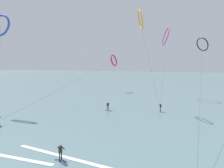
# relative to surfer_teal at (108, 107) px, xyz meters

# --- Properties ---
(sea_water) EXTENTS (400.00, 200.00, 0.08)m
(sea_water) POSITION_rel_surfer_teal_xyz_m (4.48, 75.29, -0.78)
(sea_water) COLOR slate
(sea_water) RESTS_ON ground
(surfer_teal) EXTENTS (1.40, 0.73, 1.70)m
(surfer_teal) POSITION_rel_surfer_teal_xyz_m (0.00, 0.00, 0.00)
(surfer_teal) COLOR teal
(surfer_teal) RESTS_ON ground
(surfer_navy) EXTENTS (1.40, 0.61, 1.70)m
(surfer_navy) POSITION_rel_surfer_teal_xyz_m (3.41, -20.99, 0.00)
(surfer_navy) COLOR navy
(surfer_navy) RESTS_ON ground
(surfer_lime) EXTENTS (1.40, 0.60, 1.70)m
(surfer_lime) POSITION_rel_surfer_teal_xyz_m (9.87, 2.41, 0.00)
(surfer_lime) COLOR #8CC62D
(surfer_lime) RESTS_ON ground
(kite_cobalt) EXTENTS (11.67, 10.44, 19.15)m
(kite_cobalt) POSITION_rel_surfer_teal_xyz_m (-20.99, -5.27, 16.02)
(kite_cobalt) COLOR #2647B7
(kite_cobalt) RESTS_ON ground
(kite_charcoal) EXTENTS (5.00, 55.66, 16.80)m
(kite_charcoal) POSITION_rel_surfer_teal_xyz_m (18.19, 29.35, 13.93)
(kite_charcoal) COLOR black
(kite_charcoal) RESTS_ON ground
(kite_amber) EXTENTS (6.18, 5.85, 20.40)m
(kite_amber) POSITION_rel_surfer_teal_xyz_m (4.89, 6.17, 17.55)
(kite_amber) COLOR orange
(kite_amber) RESTS_ON ground
(kite_magenta) EXTENTS (3.50, 24.60, 19.49)m
(kite_magenta) POSITION_rel_surfer_teal_xyz_m (8.25, 24.15, 16.04)
(kite_magenta) COLOR #CC288E
(kite_magenta) RESTS_ON ground
(kite_crimson) EXTENTS (3.60, 49.77, 12.18)m
(kite_crimson) POSITION_rel_surfer_teal_xyz_m (-8.86, 27.98, 9.33)
(kite_crimson) COLOR red
(kite_crimson) RESTS_ON ground
(wave_crest_far) EXTENTS (17.30, 2.49, 0.12)m
(wave_crest_far) POSITION_rel_surfer_teal_xyz_m (5.82, -20.48, -0.76)
(wave_crest_far) COLOR white
(wave_crest_far) RESTS_ON ground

